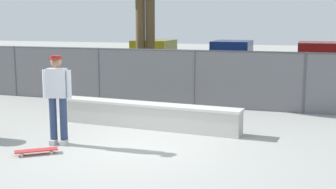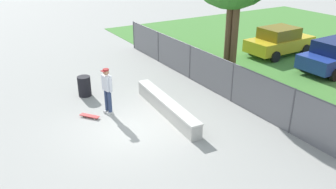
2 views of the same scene
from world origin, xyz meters
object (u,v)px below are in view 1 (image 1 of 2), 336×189
Objects in this scene: car_yellow at (155,58)px; car_blue at (232,59)px; skateboard at (36,151)px; skateboarder at (57,95)px; concrete_ledge at (146,115)px; car_red at (318,62)px.

car_yellow is 1.00× the size of car_blue.
skateboarder is at bearing 88.58° from skateboard.
concrete_ledge is 1.10× the size of car_red.
skateboard is 12.81m from car_blue.
skateboarder is 11.79m from car_yellow.
concrete_ledge is 10.23m from car_yellow.
skateboarder reaches higher than car_yellow.
car_red reaches higher than skateboard.
car_red reaches higher than concrete_ledge.
skateboard is 13.56m from car_red.
skateboarder is 2.44× the size of skateboard.
skateboarder is 0.43× the size of car_blue.
car_yellow reaches higher than concrete_ledge.
car_red is (3.59, -0.15, 0.00)m from car_blue.
car_yellow is 7.12m from car_red.
concrete_ledge is 2.98m from skateboard.
car_yellow is at bearing -178.68° from car_red.
skateboard is 12.58m from car_yellow.
concrete_ledge is 2.38m from skateboarder.
skateboarder is 12.00m from car_blue.
concrete_ledge is 6.19× the size of skateboard.
car_yellow reaches higher than skateboard.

